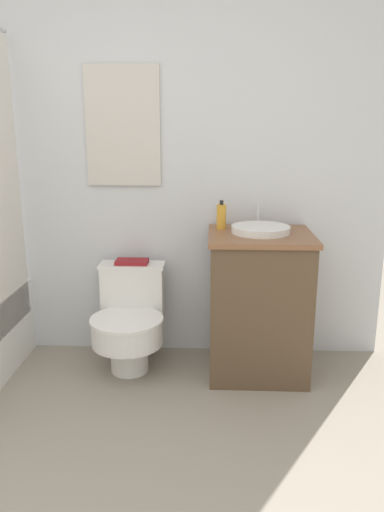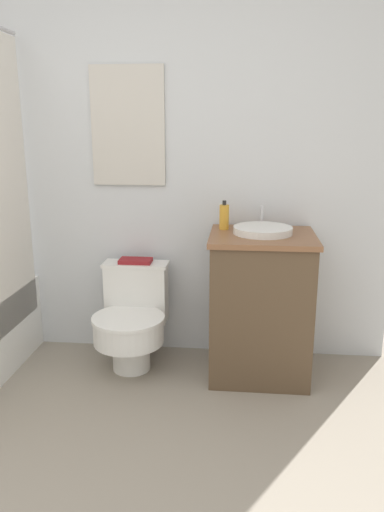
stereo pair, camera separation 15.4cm
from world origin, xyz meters
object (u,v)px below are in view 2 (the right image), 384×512
sink (263,230)px  book_on_tank (136,261)px  soap_bottle (224,217)px  toilet (132,319)px

sink → book_on_tank: (-0.77, 0.13, -0.24)m
sink → book_on_tank: bearing=170.2°
soap_bottle → book_on_tank: 0.62m
book_on_tank → toilet: bearing=-90.0°
toilet → book_on_tank: book_on_tank is taller
sink → book_on_tank: sink is taller
toilet → sink: size_ratio=1.68×
soap_bottle → toilet: bearing=-168.5°
soap_bottle → book_on_tank: (-0.55, 0.03, -0.29)m
toilet → book_on_tank: size_ratio=3.12×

